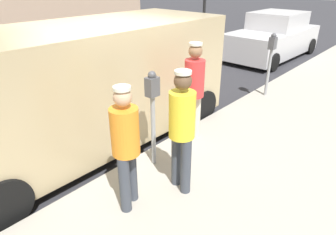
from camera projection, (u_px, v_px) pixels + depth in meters
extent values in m
plane|color=#2D2D33|center=(116.00, 136.00, 5.89)|extent=(80.00, 80.00, 0.00)
cube|color=#9E998E|center=(295.00, 221.00, 3.76)|extent=(5.00, 32.00, 0.15)
cylinder|color=gray|center=(153.00, 131.00, 4.55)|extent=(0.07, 0.07, 1.15)
cube|color=#4C4C51|center=(152.00, 87.00, 4.24)|extent=(0.14, 0.18, 0.28)
sphere|color=#47474C|center=(152.00, 75.00, 4.17)|extent=(0.12, 0.12, 0.12)
cylinder|color=gray|center=(268.00, 73.00, 7.24)|extent=(0.07, 0.07, 1.15)
cube|color=#4C4C51|center=(273.00, 43.00, 6.94)|extent=(0.14, 0.18, 0.28)
sphere|color=#47474C|center=(274.00, 36.00, 6.86)|extent=(0.12, 0.12, 0.12)
cylinder|color=#383D47|center=(186.00, 166.00, 3.99)|extent=(0.14, 0.14, 0.82)
cylinder|color=#383D47|center=(176.00, 159.00, 4.16)|extent=(0.14, 0.14, 0.82)
cylinder|color=yellow|center=(182.00, 115.00, 3.77)|extent=(0.34, 0.34, 0.62)
sphere|color=brown|center=(183.00, 81.00, 3.57)|extent=(0.22, 0.22, 0.22)
cylinder|color=silver|center=(183.00, 72.00, 3.52)|extent=(0.21, 0.21, 0.04)
cylinder|color=beige|center=(196.00, 116.00, 5.39)|extent=(0.14, 0.14, 0.84)
cylinder|color=beige|center=(189.00, 120.00, 5.24)|extent=(0.14, 0.14, 0.84)
cylinder|color=red|center=(194.00, 78.00, 5.00)|extent=(0.34, 0.34, 0.63)
sphere|color=#8C6647|center=(196.00, 51.00, 4.80)|extent=(0.23, 0.23, 0.23)
cylinder|color=silver|center=(196.00, 44.00, 4.75)|extent=(0.22, 0.22, 0.04)
cylinder|color=#383D47|center=(125.00, 185.00, 3.68)|extent=(0.14, 0.14, 0.78)
cylinder|color=#383D47|center=(132.00, 174.00, 3.87)|extent=(0.14, 0.14, 0.78)
cylinder|color=orange|center=(125.00, 132.00, 3.48)|extent=(0.34, 0.34, 0.59)
sphere|color=tan|center=(122.00, 97.00, 3.29)|extent=(0.21, 0.21, 0.21)
cylinder|color=silver|center=(122.00, 88.00, 3.24)|extent=(0.20, 0.20, 0.04)
cube|color=tan|center=(92.00, 82.00, 5.26)|extent=(2.08, 5.23, 1.96)
cylinder|color=black|center=(4.00, 203.00, 3.68)|extent=(0.23, 0.68, 0.68)
cylinder|color=black|center=(203.00, 106.00, 6.40)|extent=(0.23, 0.68, 0.68)
cylinder|color=black|center=(142.00, 86.00, 7.56)|extent=(0.23, 0.68, 0.68)
cube|color=#BCBCC1|center=(272.00, 41.00, 11.22)|extent=(1.93, 4.44, 0.89)
cube|color=#BCBCC1|center=(278.00, 20.00, 11.04)|extent=(1.65, 2.02, 0.60)
cylinder|color=black|center=(273.00, 62.00, 9.74)|extent=(0.24, 0.61, 0.60)
cylinder|color=black|center=(228.00, 54.00, 10.79)|extent=(0.24, 0.61, 0.60)
cylinder|color=black|center=(310.00, 46.00, 11.91)|extent=(0.24, 0.61, 0.60)
cylinder|color=black|center=(270.00, 40.00, 12.97)|extent=(0.24, 0.61, 0.60)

